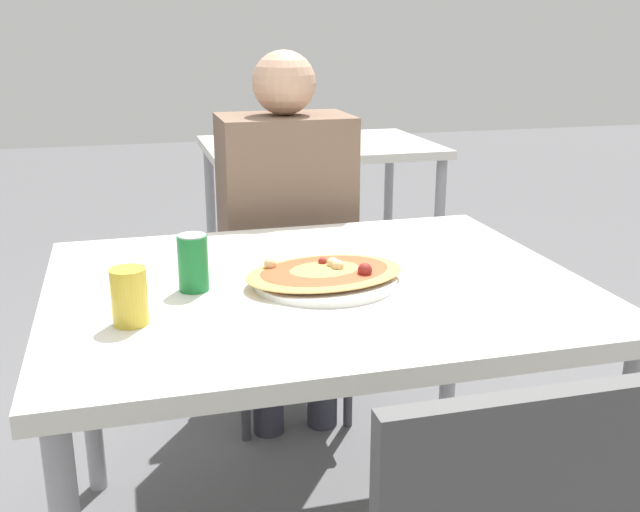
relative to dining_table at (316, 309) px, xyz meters
name	(u,v)px	position (x,y,z in m)	size (l,w,h in m)	color
dining_table	(316,309)	(0.00, 0.00, 0.00)	(1.19, 0.95, 0.72)	silver
chair_far_seated	(280,265)	(0.09, 0.81, -0.16)	(0.40, 0.40, 0.90)	#4C4C4C
person_seated	(287,214)	(0.09, 0.69, 0.05)	(0.40, 0.29, 1.20)	#2D2D38
pizza_main	(325,275)	(0.02, -0.02, 0.09)	(0.39, 0.32, 0.06)	white
soda_can	(193,263)	(-0.27, 0.01, 0.13)	(0.07, 0.07, 0.12)	#197233
drink_glass	(129,297)	(-0.41, -0.15, 0.12)	(0.07, 0.07, 0.11)	gold
background_table	(311,154)	(0.49, 1.98, 0.01)	(1.10, 0.80, 0.84)	silver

